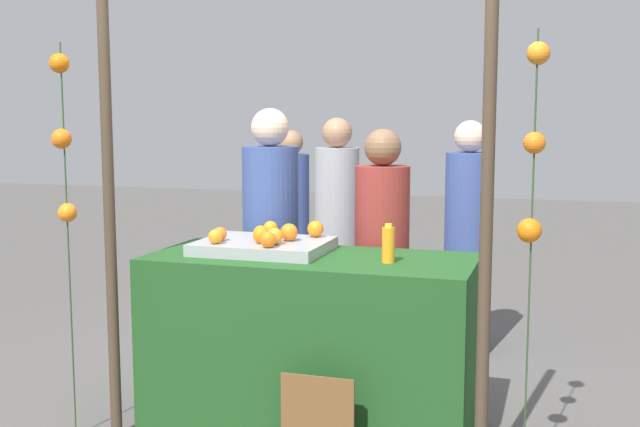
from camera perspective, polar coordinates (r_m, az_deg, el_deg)
name	(u,v)px	position (r m, az deg, el deg)	size (l,w,h in m)	color
stall_counter	(311,343)	(4.05, -0.65, -9.50)	(1.65, 0.73, 0.91)	#1E4C1E
orange_tray	(264,246)	(4.08, -4.15, -2.40)	(0.66, 0.52, 0.06)	#9EA0A5
orange_0	(315,229)	(4.17, -0.33, -1.14)	(0.09, 0.09, 0.09)	orange
orange_1	(271,228)	(4.25, -3.64, -1.07)	(0.08, 0.08, 0.08)	orange
orange_2	(220,234)	(4.07, -7.36, -1.50)	(0.07, 0.07, 0.07)	orange
orange_3	(215,237)	(3.99, -7.67, -1.69)	(0.07, 0.07, 0.07)	orange
orange_4	(261,233)	(4.07, -4.37, -1.44)	(0.08, 0.08, 0.08)	orange
orange_5	(261,235)	(3.97, -4.33, -1.59)	(0.09, 0.09, 0.09)	orange
orange_6	(275,236)	(3.93, -3.35, -1.68)	(0.08, 0.08, 0.08)	orange
orange_7	(268,240)	(3.84, -3.82, -1.92)	(0.08, 0.08, 0.08)	orange
orange_8	(289,232)	(4.04, -2.28, -1.38)	(0.09, 0.09, 0.09)	orange
juice_bottle	(388,244)	(3.77, 5.03, -2.28)	(0.06, 0.06, 0.19)	orange
vendor_left	(271,257)	(4.69, -3.61, -3.23)	(0.33, 0.33, 1.67)	#384C8C
vendor_right	(382,274)	(4.48, 4.54, -4.44)	(0.31, 0.31, 1.55)	maroon
crowd_person_0	(468,246)	(5.37, 10.77, -2.38)	(0.32, 0.32, 1.59)	#384C8C
crowd_person_1	(292,225)	(6.62, -2.09, -0.84)	(0.30, 0.30, 1.50)	#384C8C
crowd_person_2	(337,236)	(5.70, 1.24, -1.63)	(0.32, 0.32, 1.61)	#99999E
canopy_post_left	(110,226)	(3.95, -15.15, -0.88)	(0.06, 0.06, 2.17)	#473828
canopy_post_right	(486,244)	(3.34, 12.05, -2.20)	(0.06, 0.06, 2.17)	#473828
garland_strand_left	(63,142)	(3.99, -18.32, 4.98)	(0.11, 0.10, 1.97)	#2D4C23
garland_strand_right	(533,156)	(3.31, 15.38, 4.11)	(0.11, 0.12, 1.97)	#2D4C23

